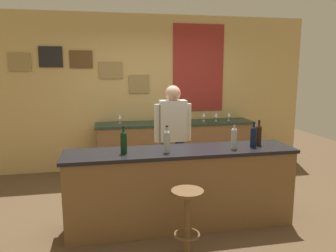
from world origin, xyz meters
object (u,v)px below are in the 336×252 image
bar_stool (187,212)px  wine_bottle_b (167,140)px  wine_bottle_c (234,137)px  wine_glass_a (120,117)px  wine_bottle_e (259,134)px  wine_bottle_d (253,136)px  coffee_mug (180,120)px  wine_glass_d (229,114)px  wine_bottle_a (124,141)px  wine_glass_c (216,115)px  bartender (173,135)px  wine_glass_b (204,115)px

bar_stool → wine_bottle_b: bearing=99.1°
wine_bottle_c → wine_glass_a: 2.52m
wine_bottle_b → wine_bottle_e: size_ratio=1.00×
wine_bottle_d → wine_bottle_e: bearing=38.3°
wine_bottle_d → coffee_mug: 2.08m
wine_bottle_d → bar_stool: bearing=-147.8°
wine_bottle_c → wine_bottle_d: size_ratio=1.00×
wine_bottle_b → wine_bottle_c: size_ratio=1.00×
bar_stool → wine_glass_a: (-0.49, 2.79, 0.55)m
wine_glass_d → coffee_mug: wine_glass_d is taller
bar_stool → wine_glass_a: bearing=99.9°
wine_bottle_a → coffee_mug: 2.32m
bar_stool → wine_bottle_a: bearing=132.4°
wine_bottle_a → wine_glass_d: bearing=45.1°
wine_bottle_a → wine_bottle_d: 1.53m
wine_bottle_a → wine_bottle_c: (1.27, -0.05, 0.00)m
wine_glass_c → bartender: bearing=-130.8°
wine_bottle_b → wine_bottle_d: 1.06m
wine_bottle_b → wine_bottle_a: bearing=173.4°
wine_glass_b → wine_glass_c: size_ratio=1.00×
wine_glass_a → wine_glass_c: size_ratio=1.00×
wine_bottle_a → wine_glass_c: bearing=48.5°
wine_bottle_b → wine_glass_a: size_ratio=1.97×
wine_bottle_a → wine_glass_c: 2.72m
wine_bottle_c → coffee_mug: 2.08m
bar_stool → wine_bottle_a: 1.03m
wine_bottle_a → wine_glass_d: size_ratio=1.97×
wine_glass_d → wine_bottle_b: bearing=-126.8°
bartender → wine_bottle_a: (-0.73, -0.79, 0.12)m
wine_bottle_b → wine_glass_d: bearing=53.2°
bar_stool → wine_bottle_c: (0.71, 0.57, 0.60)m
wine_bottle_b → wine_bottle_d: size_ratio=1.00×
wine_bottle_d → wine_glass_d: size_ratio=1.97×
wine_glass_b → wine_glass_d: 0.47m
wine_bottle_b → wine_glass_b: 2.43m
wine_glass_b → wine_bottle_d: bearing=-91.6°
bartender → wine_bottle_b: (-0.25, -0.84, 0.12)m
wine_glass_a → wine_glass_b: bearing=-2.7°
wine_bottle_d → wine_bottle_a: bearing=179.6°
wine_glass_c → coffee_mug: bearing=-179.5°
wine_bottle_a → wine_glass_a: wine_bottle_a is taller
wine_bottle_c → wine_bottle_d: (0.26, 0.04, 0.00)m
wine_glass_a → wine_glass_d: same height
wine_bottle_c → bartender: bearing=123.0°
wine_bottle_b → wine_glass_b: size_ratio=1.97×
wine_bottle_d → wine_glass_b: (0.06, 2.11, -0.05)m
wine_bottle_a → wine_bottle_d: size_ratio=1.00×
wine_bottle_a → wine_bottle_b: size_ratio=1.00×
bar_stool → bartender: bearing=83.4°
wine_bottle_c → wine_glass_b: bearing=81.5°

